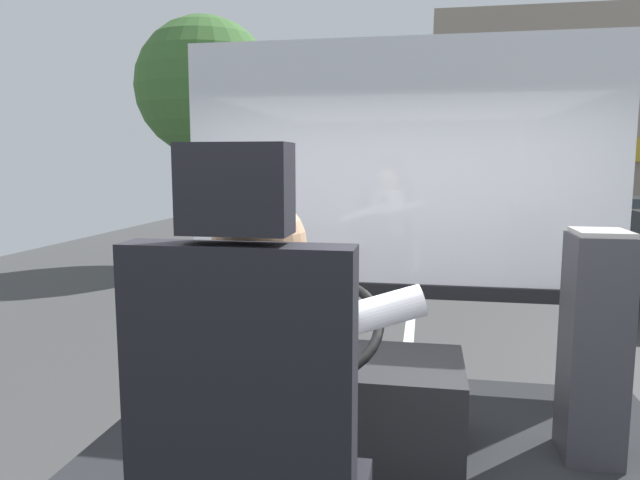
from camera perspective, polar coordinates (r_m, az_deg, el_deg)
The scene contains 9 objects.
ground at distance 10.79m, azimuth 9.22°, elevation -3.67°, with size 18.00×44.00×0.06m.
driver_seat at distance 1.45m, azimuth -6.33°, elevation -21.89°, with size 0.48×0.48×1.30m.
bus_driver at distance 1.49m, azimuth -4.97°, elevation -14.18°, with size 0.78×0.59×0.75m.
steering_console at distance 2.68m, azimuth 1.59°, elevation -15.15°, with size 1.10×1.02×0.84m.
fare_box at distance 2.76m, azimuth 25.10°, elevation -9.34°, with size 0.23×0.27×0.98m.
windshield_panel at distance 3.40m, azimuth 7.58°, elevation 4.00°, with size 2.50×0.08×1.48m.
street_tree at distance 12.15m, azimuth -11.08°, elevation 14.29°, with size 2.73×2.73×4.89m.
shop_building at distance 19.03m, azimuth 24.66°, elevation 9.88°, with size 9.02×4.32×6.06m.
parked_car_silver at distance 14.11m, azimuth 24.94°, elevation 1.36°, with size 1.90×4.47×1.35m.
Camera 1 is at (0.16, -1.77, 2.09)m, focal length 32.89 mm.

